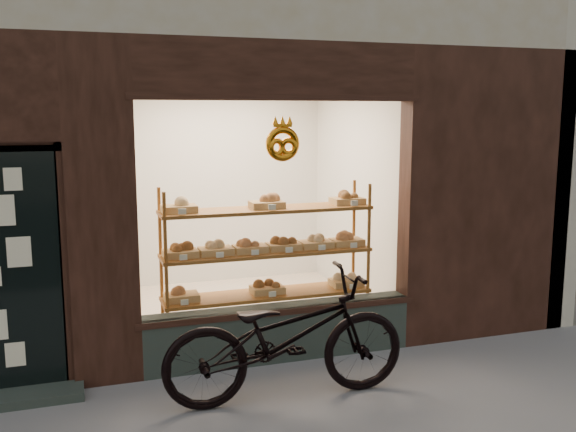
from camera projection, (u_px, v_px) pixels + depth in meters
name	position (u px, v px, depth m)	size (l,w,h in m)	color
display_shelf	(267.00, 265.00, 6.69)	(2.20, 0.45, 1.70)	brown
bicycle	(286.00, 337.00, 5.45)	(0.74, 2.11, 1.11)	black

